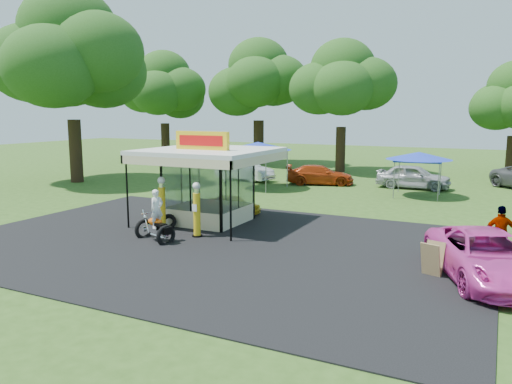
% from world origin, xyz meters
% --- Properties ---
extents(ground, '(120.00, 120.00, 0.00)m').
position_xyz_m(ground, '(0.00, 0.00, 0.00)').
color(ground, '#2C4B17').
rests_on(ground, ground).
extents(asphalt_apron, '(20.00, 14.00, 0.04)m').
position_xyz_m(asphalt_apron, '(0.00, 2.00, 0.02)').
color(asphalt_apron, black).
rests_on(asphalt_apron, ground).
extents(gas_station_kiosk, '(5.40, 5.40, 4.18)m').
position_xyz_m(gas_station_kiosk, '(-2.00, 4.99, 1.78)').
color(gas_station_kiosk, white).
rests_on(gas_station_kiosk, ground).
extents(gas_pump_left, '(0.43, 0.43, 2.32)m').
position_xyz_m(gas_pump_left, '(-3.02, 2.85, 1.11)').
color(gas_pump_left, black).
rests_on(gas_pump_left, ground).
extents(gas_pump_right, '(0.42, 0.42, 2.26)m').
position_xyz_m(gas_pump_right, '(-1.02, 2.47, 1.08)').
color(gas_pump_right, black).
rests_on(gas_pump_right, ground).
extents(motorcycle, '(1.90, 1.34, 2.15)m').
position_xyz_m(motorcycle, '(-2.08, 1.21, 0.84)').
color(motorcycle, black).
rests_on(motorcycle, ground).
extents(spare_tires, '(0.81, 0.69, 0.65)m').
position_xyz_m(spare_tires, '(-2.96, 3.23, 0.32)').
color(spare_tires, black).
rests_on(spare_tires, ground).
extents(a_frame_sign, '(0.65, 0.70, 1.06)m').
position_xyz_m(a_frame_sign, '(8.11, 1.62, 0.54)').
color(a_frame_sign, '#593819').
rests_on(a_frame_sign, ground).
extents(kiosk_car, '(2.82, 1.13, 0.96)m').
position_xyz_m(kiosk_car, '(-2.00, 7.20, 0.48)').
color(kiosk_car, gold).
rests_on(kiosk_car, ground).
extents(pink_sedan, '(4.37, 5.94, 1.50)m').
position_xyz_m(pink_sedan, '(9.62, 1.91, 0.75)').
color(pink_sedan, '#DF3CAA').
rests_on(pink_sedan, ground).
extents(spectator_east_b, '(1.17, 0.65, 1.89)m').
position_xyz_m(spectator_east_b, '(9.96, 4.41, 0.95)').
color(spectator_east_b, gray).
rests_on(spectator_east_b, ground).
extents(bg_car_a, '(4.76, 2.48, 1.49)m').
position_xyz_m(bg_car_a, '(-7.13, 18.30, 0.75)').
color(bg_car_a, white).
rests_on(bg_car_a, ground).
extents(bg_car_b, '(5.01, 3.23, 1.35)m').
position_xyz_m(bg_car_b, '(-1.48, 18.78, 0.67)').
color(bg_car_b, '#A6320C').
rests_on(bg_car_b, ground).
extents(bg_car_c, '(4.72, 1.93, 1.60)m').
position_xyz_m(bg_car_c, '(4.65, 19.78, 0.80)').
color(bg_car_c, '#A4A5A9').
rests_on(bg_car_c, ground).
extents(tent_west, '(4.39, 4.39, 3.07)m').
position_xyz_m(tent_west, '(-4.60, 15.36, 2.78)').
color(tent_west, gray).
rests_on(tent_west, ground).
extents(tent_east, '(3.83, 3.83, 2.68)m').
position_xyz_m(tent_east, '(5.39, 16.63, 2.42)').
color(tent_east, gray).
rests_on(tent_east, ground).
extents(oak_far_a, '(9.13, 9.13, 10.82)m').
position_xyz_m(oak_far_a, '(-21.04, 27.46, 6.88)').
color(oak_far_a, black).
rests_on(oak_far_a, ground).
extents(oak_far_b, '(9.76, 9.76, 11.64)m').
position_xyz_m(oak_far_b, '(-11.38, 29.31, 7.43)').
color(oak_far_b, black).
rests_on(oak_far_b, ground).
extents(oak_far_c, '(9.06, 9.06, 10.68)m').
position_xyz_m(oak_far_c, '(-2.39, 26.55, 6.78)').
color(oak_far_c, black).
rests_on(oak_far_c, ground).
extents(oak_near, '(11.49, 11.49, 13.23)m').
position_xyz_m(oak_near, '(-17.67, 12.25, 8.29)').
color(oak_near, black).
rests_on(oak_near, ground).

